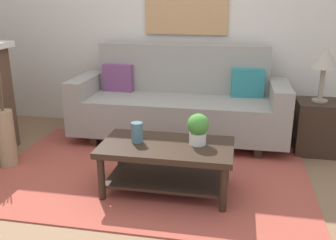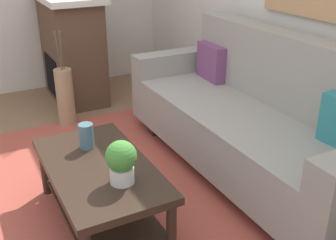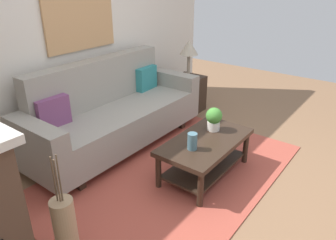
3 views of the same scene
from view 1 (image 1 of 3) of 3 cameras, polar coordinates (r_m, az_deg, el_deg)
ground_plane at (r=3.18m, az=-4.76°, el=-11.90°), size 9.25×9.25×0.00m
wall_back at (r=4.70m, az=1.43°, el=15.18°), size 5.25×0.10×2.70m
area_rug at (r=3.60m, az=-2.64°, el=-7.94°), size 2.92×1.98×0.01m
couch at (r=4.30m, az=1.71°, el=2.50°), size 2.40×0.84×1.08m
throw_pillow_plum at (r=4.54m, az=-7.57°, el=6.39°), size 0.37×0.14×0.32m
throw_pillow_teal at (r=4.31m, az=12.05°, el=5.55°), size 0.37×0.15×0.32m
coffee_table at (r=3.15m, az=-0.21°, el=-5.69°), size 1.10×0.60×0.43m
tabletop_vase at (r=3.13m, az=-4.74°, el=-1.90°), size 0.10×0.10×0.17m
potted_plant_tabletop at (r=3.07m, az=4.59°, el=-1.23°), size 0.18×0.18×0.26m
side_table at (r=4.29m, az=21.65°, el=-0.97°), size 0.44×0.44×0.56m
table_lamp at (r=4.13m, az=22.79°, el=8.46°), size 0.28×0.28×0.57m
floor_vase at (r=3.96m, az=-23.40°, el=-2.66°), size 0.17×0.17×0.57m
floor_vase_branch_a at (r=3.82m, az=-24.00°, el=3.87°), size 0.03×0.03×0.36m
floor_vase_branch_b at (r=3.85m, az=-24.23°, el=3.95°), size 0.01×0.02×0.36m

